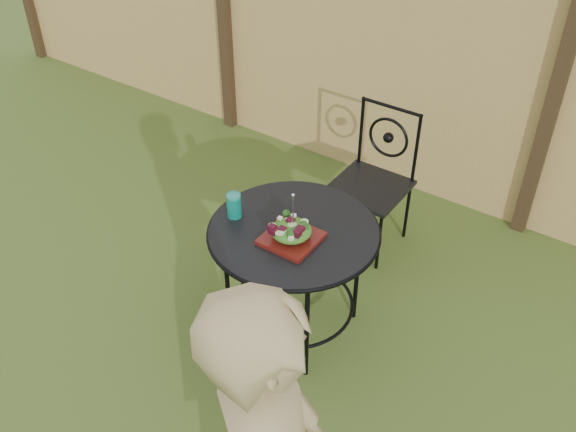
% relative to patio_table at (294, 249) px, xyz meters
% --- Properties ---
extents(ground, '(60.00, 60.00, 0.00)m').
position_rel_patio_table_xyz_m(ground, '(-0.51, -0.48, -0.59)').
color(ground, '#2D4616').
rests_on(ground, ground).
extents(fence, '(8.00, 0.12, 1.90)m').
position_rel_patio_table_xyz_m(fence, '(-0.51, 1.71, 0.36)').
color(fence, '#E4C170').
rests_on(fence, ground).
extents(patio_table, '(0.92, 0.92, 0.72)m').
position_rel_patio_table_xyz_m(patio_table, '(0.00, 0.00, 0.00)').
color(patio_table, black).
rests_on(patio_table, ground).
extents(patio_chair, '(0.46, 0.46, 0.95)m').
position_rel_patio_table_xyz_m(patio_chair, '(-0.03, 0.98, -0.08)').
color(patio_chair, black).
rests_on(patio_chair, ground).
extents(salad_plate, '(0.27, 0.27, 0.02)m').
position_rel_patio_table_xyz_m(salad_plate, '(0.04, -0.08, 0.15)').
color(salad_plate, '#4D150B').
rests_on(salad_plate, patio_table).
extents(salad, '(0.21, 0.21, 0.08)m').
position_rel_patio_table_xyz_m(salad, '(0.04, -0.08, 0.20)').
color(salad, '#235614').
rests_on(salad, salad_plate).
extents(fork, '(0.01, 0.01, 0.18)m').
position_rel_patio_table_xyz_m(fork, '(0.05, -0.08, 0.33)').
color(fork, silver).
rests_on(fork, salad).
extents(drinking_glass, '(0.08, 0.08, 0.14)m').
position_rel_patio_table_xyz_m(drinking_glass, '(-0.33, -0.08, 0.21)').
color(drinking_glass, '#0B8370').
rests_on(drinking_glass, patio_table).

